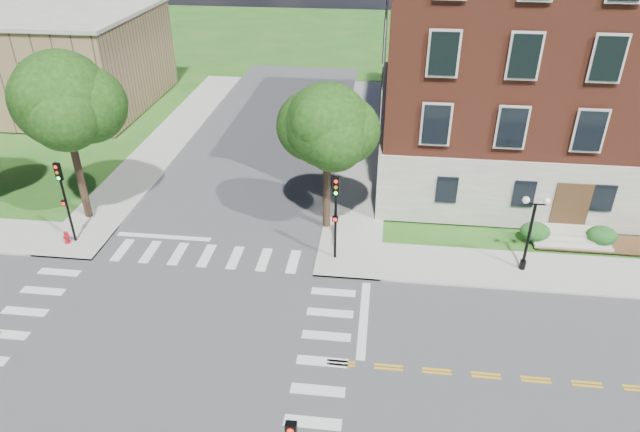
# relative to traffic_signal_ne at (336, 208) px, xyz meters

# --- Properties ---
(ground) EXTENTS (160.00, 160.00, 0.00)m
(ground) POSITION_rel_traffic_signal_ne_xyz_m (-7.00, -7.73, -3.19)
(ground) COLOR #1F5A19
(ground) RESTS_ON ground
(road_ew) EXTENTS (90.00, 12.00, 0.01)m
(road_ew) POSITION_rel_traffic_signal_ne_xyz_m (-7.00, -7.73, -3.18)
(road_ew) COLOR #3D3D3F
(road_ew) RESTS_ON ground
(road_ns) EXTENTS (12.00, 90.00, 0.01)m
(road_ns) POSITION_rel_traffic_signal_ne_xyz_m (-7.00, -7.73, -3.18)
(road_ns) COLOR #3D3D3F
(road_ns) RESTS_ON ground
(sidewalk_ne) EXTENTS (34.00, 34.00, 0.12)m
(sidewalk_ne) POSITION_rel_traffic_signal_ne_xyz_m (8.38, 7.65, -3.13)
(sidewalk_ne) COLOR #9E9B93
(sidewalk_ne) RESTS_ON ground
(sidewalk_nw) EXTENTS (34.00, 34.00, 0.12)m
(sidewalk_nw) POSITION_rel_traffic_signal_ne_xyz_m (-22.37, 7.65, -3.13)
(sidewalk_nw) COLOR #9E9B93
(sidewalk_nw) RESTS_ON ground
(crosswalk_east) EXTENTS (2.20, 10.20, 0.02)m
(crosswalk_east) POSITION_rel_traffic_signal_ne_xyz_m (0.20, -7.73, -3.19)
(crosswalk_east) COLOR silver
(crosswalk_east) RESTS_ON ground
(stop_bar_east) EXTENTS (0.40, 5.50, 0.00)m
(stop_bar_east) POSITION_rel_traffic_signal_ne_xyz_m (1.80, -4.73, -3.19)
(stop_bar_east) COLOR silver
(stop_bar_east) RESTS_ON ground
(main_building) EXTENTS (30.60, 22.40, 16.50)m
(main_building) POSITION_rel_traffic_signal_ne_xyz_m (17.00, 14.27, 5.15)
(main_building) COLOR #9A9688
(main_building) RESTS_ON ground
(secondary_building) EXTENTS (20.40, 15.40, 8.30)m
(secondary_building) POSITION_rel_traffic_signal_ne_xyz_m (-29.00, 22.27, 1.09)
(secondary_building) COLOR #916D50
(secondary_building) RESTS_ON ground
(tree_c) EXTENTS (5.35, 5.35, 9.97)m
(tree_c) POSITION_rel_traffic_signal_ne_xyz_m (-15.32, 2.75, 4.20)
(tree_c) COLOR #2E2217
(tree_c) RESTS_ON ground
(tree_d) EXTENTS (4.61, 4.61, 8.57)m
(tree_d) POSITION_rel_traffic_signal_ne_xyz_m (-0.82, 3.30, 3.17)
(tree_d) COLOR #2E2217
(tree_d) RESTS_ON ground
(traffic_signal_ne) EXTENTS (0.34, 0.38, 4.80)m
(traffic_signal_ne) POSITION_rel_traffic_signal_ne_xyz_m (0.00, 0.00, 0.00)
(traffic_signal_ne) COLOR black
(traffic_signal_ne) RESTS_ON ground
(traffic_signal_nw) EXTENTS (0.36, 0.42, 4.80)m
(traffic_signal_nw) POSITION_rel_traffic_signal_ne_xyz_m (-14.75, -0.05, 0.00)
(traffic_signal_nw) COLOR black
(traffic_signal_nw) RESTS_ON ground
(twin_lamp_west) EXTENTS (1.36, 0.36, 4.23)m
(twin_lamp_west) POSITION_rel_traffic_signal_ne_xyz_m (9.84, 0.12, -0.66)
(twin_lamp_west) COLOR black
(twin_lamp_west) RESTS_ON ground
(fire_hydrant) EXTENTS (0.35, 0.35, 0.75)m
(fire_hydrant) POSITION_rel_traffic_signal_ne_xyz_m (-15.05, -0.33, -2.72)
(fire_hydrant) COLOR maroon
(fire_hydrant) RESTS_ON ground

